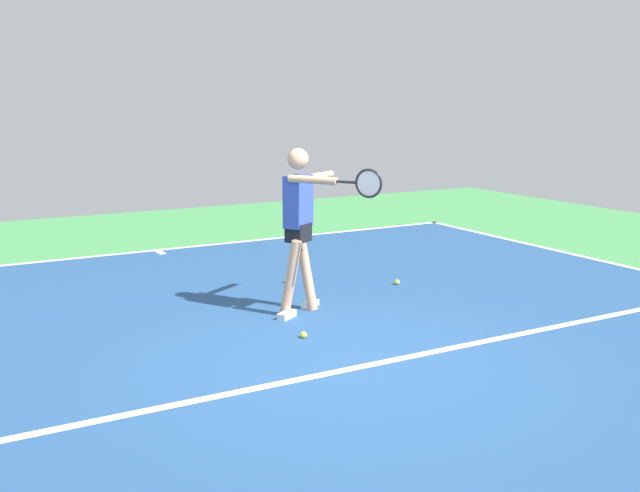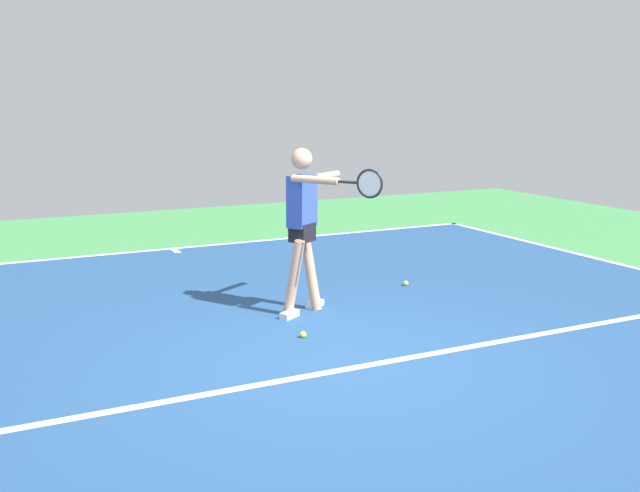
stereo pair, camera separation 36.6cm
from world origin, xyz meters
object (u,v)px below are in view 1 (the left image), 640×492
at_px(tennis_ball_centre_court, 397,282).
at_px(tennis_ball_by_baseline, 287,280).
at_px(tennis_ball_near_service_line, 304,335).
at_px(tennis_player, 301,219).

height_order(tennis_ball_centre_court, tennis_ball_by_baseline, same).
bearing_deg(tennis_ball_near_service_line, tennis_ball_centre_court, -147.31).
xyz_separation_m(tennis_ball_centre_court, tennis_ball_by_baseline, (1.17, -0.77, 0.00)).
relative_size(tennis_ball_centre_court, tennis_ball_by_baseline, 1.00).
bearing_deg(tennis_ball_near_service_line, tennis_player, -116.76).
relative_size(tennis_player, tennis_ball_by_baseline, 27.42).
relative_size(tennis_player, tennis_ball_near_service_line, 27.42).
xyz_separation_m(tennis_player, tennis_ball_by_baseline, (-0.47, -1.30, -1.02)).
height_order(tennis_player, tennis_ball_by_baseline, tennis_player).
bearing_deg(tennis_ball_by_baseline, tennis_player, 70.21).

